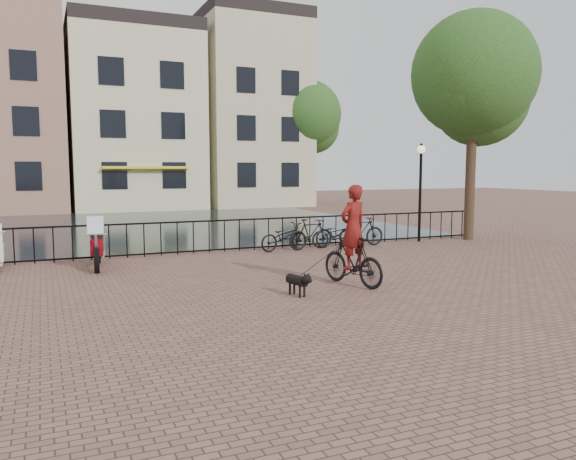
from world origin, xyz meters
name	(u,v)px	position (x,y,z in m)	size (l,w,h in m)	color
ground	(352,310)	(0.00, 0.00, 0.00)	(100.00, 100.00, 0.00)	brown
canal_water	(165,225)	(0.00, 17.30, 0.00)	(20.00, 20.00, 0.00)	black
railing	(224,236)	(0.00, 8.00, 0.50)	(20.00, 0.05, 1.02)	black
canal_house_mid	(132,119)	(0.50, 30.00, 5.90)	(8.00, 9.50, 11.80)	beige
canal_house_right	(245,112)	(8.50, 30.00, 6.65)	(7.00, 9.00, 13.30)	#BAB08A
tree_near_right	(474,75)	(9.20, 7.30, 5.97)	(4.48, 4.48, 8.24)	black
tree_far_right	(307,115)	(12.00, 27.00, 6.35)	(4.76, 4.76, 8.76)	black
lamp_post	(421,175)	(7.20, 7.60, 2.38)	(0.30, 0.30, 3.45)	black
cyclist	(353,241)	(1.12, 1.92, 1.01)	(1.01, 2.02, 2.65)	black
dog	(297,283)	(-0.47, 1.47, 0.26)	(0.41, 0.80, 0.52)	black
motorcycle	(97,240)	(-3.95, 6.61, 0.74)	(0.72, 2.11, 1.48)	maroon
parked_bike_0	(284,237)	(1.80, 7.40, 0.45)	(0.60, 1.72, 0.90)	black
parked_bike_1	(311,234)	(2.75, 7.40, 0.50)	(0.47, 1.66, 1.00)	black
parked_bike_2	(337,234)	(3.70, 7.40, 0.45)	(0.60, 1.72, 0.90)	black
parked_bike_3	(361,231)	(4.65, 7.40, 0.50)	(0.47, 1.66, 1.00)	black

